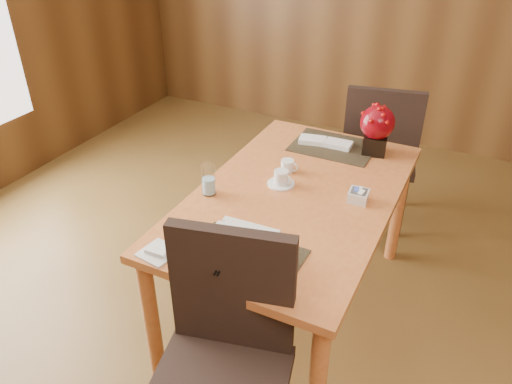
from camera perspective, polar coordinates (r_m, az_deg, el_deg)
The scene contains 13 objects.
dining_table at distance 2.45m, azimuth 4.49°, elevation -2.04°, with size 0.90×1.50×0.75m.
placemat_near at distance 1.98m, azimuth -1.52°, elevation -7.59°, with size 0.45×0.33×0.01m, color black.
placemat_far at distance 2.85m, azimuth 8.83°, elevation 5.18°, with size 0.45×0.33×0.01m, color black.
soup_setting at distance 1.93m, azimuth -2.05°, elevation -6.99°, with size 0.29×0.29×0.12m.
coffee_cup at distance 2.44m, azimuth 2.89°, elevation 1.52°, with size 0.13×0.13×0.08m.
water_glass at distance 2.35m, azimuth -5.45°, elevation 1.43°, with size 0.07×0.07×0.16m, color white.
creamer_jug at distance 2.56m, azimuth 3.61°, elevation 3.01°, with size 0.09×0.09×0.06m, color silver, non-canonical shape.
sugar_caddy at distance 2.36m, azimuth 11.63°, elevation -0.45°, with size 0.09×0.09×0.05m, color silver.
berry_decor at distance 2.76m, azimuth 13.65°, elevation 7.25°, with size 0.19×0.19×0.27m.
napkins_far at distance 2.85m, azimuth 8.12°, elevation 5.64°, with size 0.30×0.11×0.03m, color white, non-canonical shape.
bread_plate at distance 2.05m, azimuth -11.10°, elevation -6.82°, with size 0.14×0.14×0.01m, color silver.
near_chair at distance 1.88m, azimuth -3.66°, elevation -17.78°, with size 0.58×0.58×1.03m.
far_chair at distance 3.28m, azimuth 13.88°, elevation 4.74°, with size 0.56×0.56×1.01m.
Camera 1 is at (0.73, -1.30, 2.01)m, focal length 35.00 mm.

